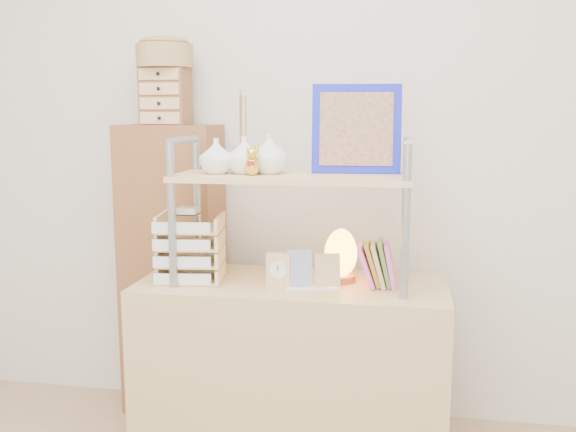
% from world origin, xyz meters
% --- Properties ---
extents(desk, '(1.20, 0.50, 0.75)m').
position_xyz_m(desk, '(0.00, 1.20, 0.38)').
color(desk, tan).
rests_on(desk, ground).
extents(cabinet, '(0.46, 0.27, 1.35)m').
position_xyz_m(cabinet, '(-0.63, 1.57, 0.68)').
color(cabinet, brown).
rests_on(cabinet, ground).
extents(hutch, '(0.90, 0.34, 0.76)m').
position_xyz_m(hutch, '(-0.02, 1.21, 1.18)').
color(hutch, '#8F949C').
rests_on(hutch, desk).
extents(letter_tray, '(0.27, 0.26, 0.29)m').
position_xyz_m(letter_tray, '(-0.40, 1.16, 0.87)').
color(letter_tray, tan).
rests_on(letter_tray, desk).
extents(salt_lamp, '(0.14, 0.13, 0.21)m').
position_xyz_m(salt_lamp, '(0.18, 1.25, 0.86)').
color(salt_lamp, brown).
rests_on(salt_lamp, desk).
extents(desk_clock, '(0.10, 0.05, 0.13)m').
position_xyz_m(desk_clock, '(-0.04, 1.12, 0.82)').
color(desk_clock, tan).
rests_on(desk_clock, desk).
extents(postcard_stand, '(0.21, 0.11, 0.14)m').
position_xyz_m(postcard_stand, '(0.09, 1.13, 0.79)').
color(postcard_stand, white).
rests_on(postcard_stand, desk).
extents(drawer_chest, '(0.20, 0.16, 0.25)m').
position_xyz_m(drawer_chest, '(-0.63, 1.55, 1.48)').
color(drawer_chest, brown).
rests_on(drawer_chest, cabinet).
extents(woven_basket, '(0.25, 0.25, 0.10)m').
position_xyz_m(woven_basket, '(-0.63, 1.55, 1.65)').
color(woven_basket, '#966D44').
rests_on(woven_basket, drawer_chest).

